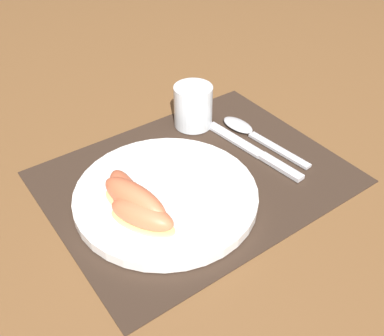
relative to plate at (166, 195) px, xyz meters
name	(u,v)px	position (x,y,z in m)	size (l,w,h in m)	color
ground_plane	(196,178)	(0.07, 0.02, -0.01)	(3.00, 3.00, 0.00)	brown
placemat	(196,177)	(0.07, 0.02, -0.01)	(0.46, 0.36, 0.00)	#38281E
plate	(166,195)	(0.00, 0.00, 0.00)	(0.28, 0.28, 0.02)	white
juice_glass	(193,108)	(0.15, 0.14, 0.03)	(0.07, 0.07, 0.08)	silver
knife	(255,151)	(0.19, 0.01, -0.01)	(0.04, 0.21, 0.01)	silver
spoon	(248,131)	(0.22, 0.06, 0.00)	(0.04, 0.20, 0.01)	silver
fork	(181,182)	(0.03, 0.00, 0.01)	(0.14, 0.15, 0.00)	silver
citrus_wedge_0	(126,197)	(-0.06, 0.01, 0.02)	(0.07, 0.13, 0.03)	#F4DB84
citrus_wedge_1	(135,200)	(-0.06, -0.01, 0.03)	(0.07, 0.13, 0.04)	#F4DB84
citrus_wedge_2	(142,216)	(-0.06, -0.04, 0.02)	(0.08, 0.11, 0.03)	#F4DB84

